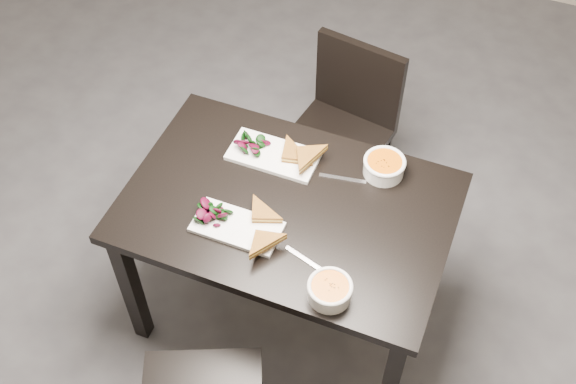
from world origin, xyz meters
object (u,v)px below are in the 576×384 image
(soup_bowl_far, at_px, (384,166))
(plate_far, at_px, (274,155))
(table, at_px, (288,220))
(soup_bowl_near, at_px, (330,290))
(plate_near, at_px, (237,227))
(chair_far, at_px, (345,122))

(soup_bowl_far, bearing_deg, plate_far, -169.21)
(table, distance_m, soup_bowl_near, 0.43)
(plate_near, height_order, soup_bowl_far, soup_bowl_far)
(soup_bowl_near, relative_size, plate_far, 0.44)
(plate_far, height_order, soup_bowl_far, soup_bowl_far)
(chair_far, xyz_separation_m, soup_bowl_near, (0.29, -1.05, 0.30))
(chair_far, height_order, plate_far, chair_far)
(soup_bowl_near, bearing_deg, soup_bowl_far, 89.30)
(chair_far, distance_m, soup_bowl_near, 1.13)
(chair_far, relative_size, soup_bowl_near, 5.60)
(table, height_order, plate_far, plate_far)
(table, bearing_deg, plate_far, 125.28)
(plate_near, xyz_separation_m, soup_bowl_near, (0.40, -0.14, 0.03))
(soup_bowl_far, bearing_deg, chair_far, 122.39)
(chair_far, xyz_separation_m, plate_near, (-0.11, -0.91, 0.27))
(plate_near, relative_size, soup_bowl_far, 1.97)
(chair_far, bearing_deg, table, -79.47)
(plate_near, relative_size, plate_far, 0.91)
(table, height_order, plate_near, plate_near)
(table, relative_size, plate_far, 3.47)
(soup_bowl_near, distance_m, soup_bowl_far, 0.59)
(plate_far, distance_m, soup_bowl_far, 0.43)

